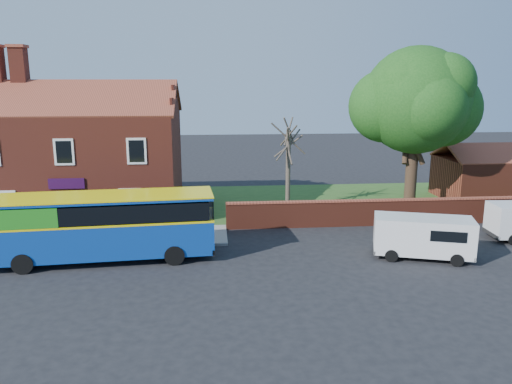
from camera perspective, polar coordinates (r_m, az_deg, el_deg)
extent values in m
plane|color=black|center=(22.75, -8.00, -9.44)|extent=(120.00, 120.00, 0.00)
cube|color=gray|center=(29.30, -21.30, -5.02)|extent=(18.00, 3.50, 0.12)
cube|color=slate|center=(27.71, -22.29, -6.07)|extent=(18.00, 0.15, 0.14)
cube|color=#426B28|center=(37.02, 13.55, -1.00)|extent=(26.00, 12.00, 0.04)
cube|color=maroon|center=(34.01, -19.10, 3.03)|extent=(12.00, 8.00, 6.50)
cube|color=brown|center=(31.69, -20.52, 10.02)|extent=(12.30, 4.08, 2.16)
cube|color=brown|center=(35.56, -18.83, 10.33)|extent=(12.30, 4.08, 2.16)
cube|color=maroon|center=(34.61, -25.46, 12.91)|extent=(0.90, 0.90, 2.20)
cube|color=black|center=(29.97, -21.10, 4.29)|extent=(1.10, 0.06, 1.50)
cube|color=#4C0F19|center=(30.60, -20.59, -2.21)|extent=(0.95, 0.04, 2.10)
cube|color=silver|center=(30.61, -20.59, -2.11)|extent=(1.20, 0.06, 2.30)
cube|color=#2C0B31|center=(30.23, -20.85, 0.91)|extent=(2.00, 0.06, 0.60)
cube|color=maroon|center=(31.40, 17.06, -2.25)|extent=(22.00, 0.30, 1.50)
cube|color=brown|center=(31.21, 17.16, -0.83)|extent=(22.00, 0.38, 0.10)
cube|color=maroon|center=(40.50, 25.83, 1.38)|extent=(8.00, 5.00, 3.00)
cube|color=brown|center=(39.14, 27.04, 3.96)|extent=(8.20, 2.56, 1.24)
cube|color=brown|center=(41.26, 25.22, 4.51)|extent=(8.20, 2.56, 1.24)
cube|color=#0E3C9A|center=(25.11, -17.11, -4.85)|extent=(10.68, 3.44, 1.67)
cube|color=yellow|center=(24.89, -17.23, -3.01)|extent=(10.71, 3.46, 0.10)
cube|color=black|center=(24.76, -17.31, -1.89)|extent=(10.27, 3.43, 0.84)
cube|color=#268D1E|center=(25.48, -25.06, -2.12)|extent=(3.77, 2.94, 0.89)
cube|color=#0E3C9A|center=(24.63, -17.39, -0.62)|extent=(10.68, 3.44, 0.14)
cube|color=yellow|center=(24.61, -17.40, -0.44)|extent=(10.73, 3.48, 0.06)
cylinder|color=black|center=(24.89, -25.11, -7.44)|extent=(0.96, 0.35, 0.95)
cylinder|color=black|center=(27.14, -23.76, -5.69)|extent=(0.96, 0.35, 0.95)
cylinder|color=black|center=(23.93, -9.31, -7.15)|extent=(0.96, 0.35, 0.95)
cylinder|color=black|center=(26.27, -9.35, -5.35)|extent=(0.96, 0.35, 0.95)
cube|color=white|center=(25.63, 18.54, -4.70)|extent=(4.97, 3.13, 1.76)
cube|color=black|center=(25.89, 23.17, -4.26)|extent=(0.54, 1.53, 0.69)
cube|color=black|center=(26.24, 23.38, -6.50)|extent=(0.64, 1.80, 0.22)
cylinder|color=black|center=(24.93, 15.21, -7.03)|extent=(0.65, 0.39, 0.61)
cylinder|color=black|center=(26.57, 15.02, -5.79)|extent=(0.65, 0.39, 0.61)
cylinder|color=black|center=(25.31, 21.97, -7.23)|extent=(0.65, 0.39, 0.61)
cylinder|color=black|center=(26.92, 21.36, -6.00)|extent=(0.65, 0.39, 0.61)
cylinder|color=black|center=(31.18, 25.85, -3.93)|extent=(0.61, 0.26, 0.60)
cylinder|color=black|center=(35.16, 17.29, 1.75)|extent=(0.77, 0.77, 4.45)
sphere|color=#2B631E|center=(34.62, 17.84, 9.94)|extent=(6.96, 6.96, 6.96)
sphere|color=#2B631E|center=(35.83, 20.57, 8.89)|extent=(5.03, 5.03, 5.03)
sphere|color=#2B631E|center=(34.52, 14.57, 9.49)|extent=(4.83, 4.83, 4.83)
cylinder|color=#4C4238|center=(32.92, 3.69, 2.43)|extent=(0.31, 0.31, 5.40)
cylinder|color=#4C4238|center=(32.63, 3.73, 5.76)|extent=(0.32, 2.63, 2.12)
cylinder|color=#4C4238|center=(32.66, 3.73, 5.43)|extent=(1.37, 1.94, 1.94)
cylinder|color=#4C4238|center=(32.61, 3.74, 6.10)|extent=(2.21, 1.01, 2.15)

